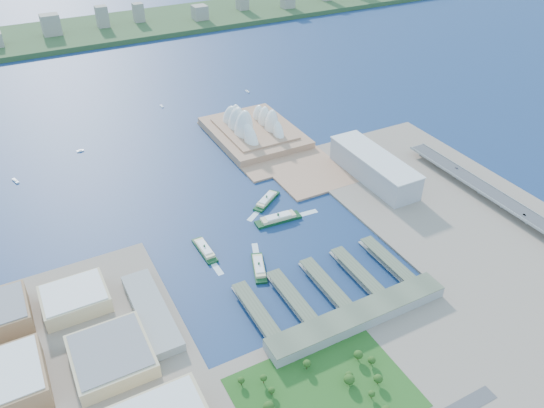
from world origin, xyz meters
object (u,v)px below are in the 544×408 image
ferry_b (267,199)px  ferry_d (278,217)px  ferry_c (259,266)px  car_c (457,168)px  ferry_a (205,248)px  opera_house (254,119)px  car_b (524,215)px  toaster_building (374,167)px

ferry_b → ferry_d: 45.61m
ferry_c → car_c: (339.70, 45.05, 10.69)m
ferry_a → ferry_b: (112.87, 57.97, 0.14)m
ferry_b → ferry_a: bearing=-97.5°
opera_house → car_c: opera_house is taller
ferry_c → car_b: car_b is taller
ferry_d → opera_house: bearing=-15.4°
car_b → ferry_a: bearing=159.7°
toaster_building → car_c: bearing=-24.9°
car_c → ferry_c: bearing=7.6°
toaster_building → ferry_b: bearing=172.7°
opera_house → car_c: (199.00, -250.53, -16.50)m
toaster_building → ferry_d: bearing=-171.7°
ferry_d → car_b: bearing=-115.8°
car_b → opera_house: bearing=116.9°
ferry_a → ferry_d: size_ratio=0.84×
toaster_building → car_c: toaster_building is taller
ferry_a → ferry_b: bearing=26.0°
toaster_building → car_b: 203.18m
toaster_building → ferry_d: 169.81m
ferry_c → ferry_d: (63.33, 71.03, 0.93)m
opera_house → toaster_building: bearing=-65.8°
toaster_building → ferry_c: 250.21m
opera_house → car_c: size_ratio=40.11×
toaster_building → car_b: size_ratio=38.07×
toaster_building → car_c: 120.25m
ferry_a → car_c: bearing=-3.1°
ferry_a → ferry_d: ferry_d is taller
ferry_b → ferry_c: bearing=-65.9°
ferry_a → car_b: car_b is taller
opera_house → car_c: bearing=-51.5°
car_c → ferry_b: bearing=-14.8°
opera_house → ferry_a: size_ratio=3.53×
toaster_building → ferry_a: (-273.29, -37.46, -15.68)m
opera_house → car_c: 320.38m
toaster_building → ferry_b: size_ratio=2.95×
opera_house → car_b: bearing=-63.1°
toaster_building → ferry_a: toaster_building is taller
car_b → car_c: bearing=86.4°
ferry_a → car_c: car_c is taller
opera_house → toaster_building: opera_house is taller
toaster_building → car_b: bearing=-60.2°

